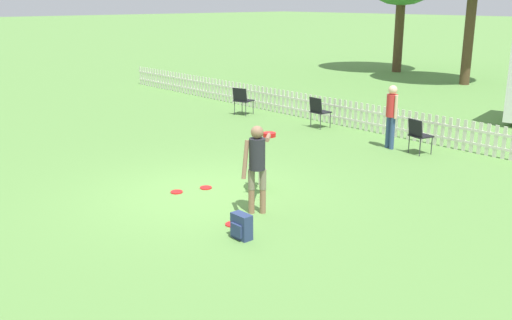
# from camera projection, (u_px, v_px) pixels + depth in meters

# --- Properties ---
(ground_plane) EXTENTS (240.00, 240.00, 0.00)m
(ground_plane) POSITION_uv_depth(u_px,v_px,m) (203.00, 194.00, 11.08)
(ground_plane) COLOR #5B8C42
(handler_person) EXTENTS (0.67, 1.03, 1.58)m
(handler_person) POSITION_uv_depth(u_px,v_px,m) (258.00, 159.00, 9.87)
(handler_person) COLOR #8C664C
(handler_person) RESTS_ON ground_plane
(leaping_dog) EXTENTS (0.88, 0.78, 0.77)m
(leaping_dog) POSITION_uv_depth(u_px,v_px,m) (255.00, 166.00, 11.18)
(leaping_dog) COLOR beige
(leaping_dog) RESTS_ON ground_plane
(frisbee_near_handler) EXTENTS (0.24, 0.24, 0.02)m
(frisbee_near_handler) POSITION_uv_depth(u_px,v_px,m) (232.00, 224.00, 9.55)
(frisbee_near_handler) COLOR red
(frisbee_near_handler) RESTS_ON ground_plane
(frisbee_near_dog) EXTENTS (0.24, 0.24, 0.02)m
(frisbee_near_dog) POSITION_uv_depth(u_px,v_px,m) (206.00, 188.00, 11.40)
(frisbee_near_dog) COLOR red
(frisbee_near_dog) RESTS_ON ground_plane
(frisbee_midfield) EXTENTS (0.24, 0.24, 0.02)m
(frisbee_midfield) POSITION_uv_depth(u_px,v_px,m) (177.00, 192.00, 11.15)
(frisbee_midfield) COLOR red
(frisbee_midfield) RESTS_ON ground_plane
(backpack_on_grass) EXTENTS (0.34, 0.22, 0.41)m
(backpack_on_grass) POSITION_uv_depth(u_px,v_px,m) (241.00, 226.00, 8.96)
(backpack_on_grass) COLOR navy
(backpack_on_grass) RESTS_ON ground_plane
(picket_fence) EXTENTS (27.67, 0.04, 0.79)m
(picket_fence) POSITION_uv_depth(u_px,v_px,m) (406.00, 125.00, 15.33)
(picket_fence) COLOR silver
(picket_fence) RESTS_ON ground_plane
(folding_chair_blue_left) EXTENTS (0.54, 0.56, 0.87)m
(folding_chair_blue_left) POSITION_uv_depth(u_px,v_px,m) (418.00, 133.00, 13.79)
(folding_chair_blue_left) COLOR #333338
(folding_chair_blue_left) RESTS_ON ground_plane
(folding_chair_center) EXTENTS (0.64, 0.65, 0.90)m
(folding_chair_center) POSITION_uv_depth(u_px,v_px,m) (242.00, 99.00, 18.47)
(folding_chair_center) COLOR #333338
(folding_chair_center) RESTS_ON ground_plane
(folding_chair_green_right) EXTENTS (0.50, 0.52, 0.91)m
(folding_chair_green_right) POSITION_uv_depth(u_px,v_px,m) (319.00, 110.00, 16.58)
(folding_chair_green_right) COLOR #333338
(folding_chair_green_right) RESTS_ON ground_plane
(spectator_standing) EXTENTS (0.40, 0.27, 1.60)m
(spectator_standing) POSITION_uv_depth(u_px,v_px,m) (392.00, 111.00, 14.20)
(spectator_standing) COLOR #334C7A
(spectator_standing) RESTS_ON ground_plane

